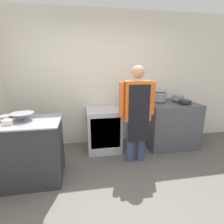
{
  "coord_description": "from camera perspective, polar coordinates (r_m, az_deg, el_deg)",
  "views": [
    {
      "loc": [
        -0.47,
        -1.62,
        1.65
      ],
      "look_at": [
        0.01,
        1.11,
        0.91
      ],
      "focal_mm": 28.0,
      "sensor_mm": 36.0,
      "label": 1
    }
  ],
  "objects": [
    {
      "name": "saute_pan",
      "position": [
        3.73,
        22.71,
        3.15
      ],
      "size": [
        0.24,
        0.24,
        0.06
      ],
      "color": "#262628",
      "rests_on": "stove"
    },
    {
      "name": "prep_counter",
      "position": [
        2.86,
        -26.62,
        -11.44
      ],
      "size": [
        1.06,
        0.7,
        0.91
      ],
      "color": "#2D2D33",
      "rests_on": "ground_plane"
    },
    {
      "name": "plastic_tub",
      "position": [
        2.63,
        -30.81,
        -2.83
      ],
      "size": [
        0.11,
        0.11,
        0.07
      ],
      "color": "silver",
      "rests_on": "prep_counter"
    },
    {
      "name": "wall_back",
      "position": [
        3.69,
        -2.78,
        10.32
      ],
      "size": [
        8.0,
        0.05,
        2.7
      ],
      "color": "silver",
      "rests_on": "ground_plane"
    },
    {
      "name": "ground_plane",
      "position": [
        2.36,
        5.01,
        -29.5
      ],
      "size": [
        14.0,
        14.0,
        0.0
      ],
      "primitive_type": "plane",
      "color": "#5B5651"
    },
    {
      "name": "mixing_bowl",
      "position": [
        2.73,
        -27.19,
        -1.35
      ],
      "size": [
        0.31,
        0.31,
        0.11
      ],
      "color": "gray",
      "rests_on": "prep_counter"
    },
    {
      "name": "person_cook",
      "position": [
        2.93,
        8.13,
        0.71
      ],
      "size": [
        0.61,
        0.24,
        1.65
      ],
      "color": "#38476B",
      "rests_on": "ground_plane"
    },
    {
      "name": "stove",
      "position": [
        3.87,
        18.42,
        -3.78
      ],
      "size": [
        1.0,
        0.75,
        0.93
      ],
      "color": "#4C4F56",
      "rests_on": "ground_plane"
    },
    {
      "name": "small_bowl",
      "position": [
        2.81,
        -30.72,
        -1.71
      ],
      "size": [
        0.2,
        0.2,
        0.07
      ],
      "color": "gray",
      "rests_on": "prep_counter"
    },
    {
      "name": "sauce_pot",
      "position": [
        3.95,
        20.74,
        4.39
      ],
      "size": [
        0.24,
        0.24,
        0.12
      ],
      "color": "gray",
      "rests_on": "stove"
    },
    {
      "name": "stock_pot",
      "position": [
        3.74,
        15.16,
        5.24
      ],
      "size": [
        0.28,
        0.28,
        0.24
      ],
      "color": "gray",
      "rests_on": "stove"
    },
    {
      "name": "fridge_unit",
      "position": [
        3.51,
        -2.81,
        -5.62
      ],
      "size": [
        0.64,
        0.68,
        0.83
      ],
      "color": "silver",
      "rests_on": "ground_plane"
    }
  ]
}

